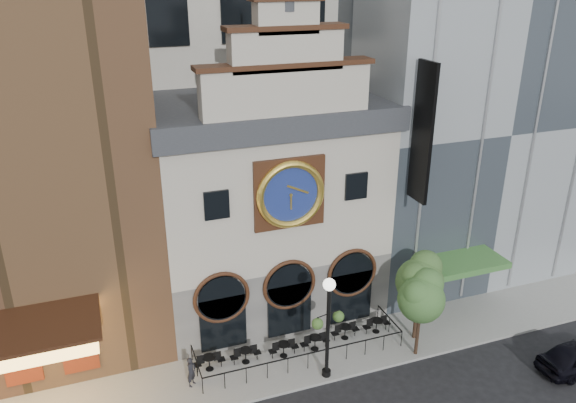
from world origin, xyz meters
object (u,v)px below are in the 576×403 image
(bistro_0, at_px, (209,362))
(pedestrian, at_px, (191,372))
(bistro_4, at_px, (345,331))
(tree_left, at_px, (422,296))
(bistro_2, at_px, (284,349))
(lamppost, at_px, (328,317))
(bistro_5, at_px, (376,325))
(bistro_3, at_px, (315,342))
(tree_right, at_px, (420,278))
(bistro_1, at_px, (246,355))

(bistro_0, relative_size, pedestrian, 1.02)
(bistro_4, bearing_deg, pedestrian, -174.32)
(bistro_4, bearing_deg, tree_left, -39.12)
(bistro_2, bearing_deg, bistro_4, 4.75)
(pedestrian, relative_size, lamppost, 0.28)
(bistro_4, bearing_deg, bistro_5, -1.89)
(bistro_3, bearing_deg, bistro_0, 176.85)
(bistro_5, height_order, lamppost, lamppost)
(tree_left, bearing_deg, pedestrian, 172.24)
(bistro_3, xyz_separation_m, bistro_5, (3.75, 0.26, 0.00))
(tree_right, bearing_deg, lamppost, -167.89)
(bistro_2, distance_m, tree_right, 7.94)
(bistro_5, distance_m, pedestrian, 10.35)
(bistro_4, height_order, bistro_5, same)
(lamppost, distance_m, tree_left, 5.07)
(lamppost, height_order, tree_left, lamppost)
(bistro_2, xyz_separation_m, pedestrian, (-4.84, -0.54, 0.31))
(bistro_0, distance_m, bistro_3, 5.55)
(bistro_2, relative_size, lamppost, 0.29)
(bistro_0, height_order, pedestrian, pedestrian)
(bistro_4, relative_size, tree_left, 0.33)
(bistro_0, relative_size, lamppost, 0.29)
(bistro_0, bearing_deg, lamppost, -24.15)
(bistro_2, height_order, tree_right, tree_right)
(lamppost, xyz_separation_m, tree_right, (5.73, 1.23, 0.30))
(pedestrian, bearing_deg, bistro_5, -42.36)
(bistro_2, distance_m, tree_left, 7.50)
(bistro_0, height_order, bistro_3, same)
(bistro_1, bearing_deg, bistro_4, 1.09)
(bistro_5, bearing_deg, tree_right, -32.41)
(bistro_1, height_order, lamppost, lamppost)
(bistro_1, distance_m, tree_right, 9.78)
(bistro_1, bearing_deg, bistro_0, 177.33)
(bistro_2, bearing_deg, tree_right, -6.84)
(bistro_0, xyz_separation_m, pedestrian, (-1.03, -0.82, 0.31))
(bistro_0, relative_size, bistro_3, 1.00)
(bistro_0, relative_size, tree_right, 0.32)
(bistro_5, bearing_deg, bistro_2, -177.51)
(lamppost, relative_size, tree_left, 1.15)
(bistro_4, relative_size, pedestrian, 1.02)
(bistro_3, xyz_separation_m, tree_right, (5.48, -0.84, 3.19))
(bistro_3, height_order, bistro_5, same)
(bistro_5, relative_size, tree_left, 0.33)
(lamppost, distance_m, tree_right, 5.87)
(bistro_0, bearing_deg, bistro_5, -0.25)
(bistro_3, bearing_deg, pedestrian, -175.52)
(pedestrian, bearing_deg, bistro_4, -41.01)
(bistro_0, xyz_separation_m, tree_left, (10.36, -2.37, 3.00))
(bistro_3, bearing_deg, lamppost, -96.76)
(bistro_4, height_order, lamppost, lamppost)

